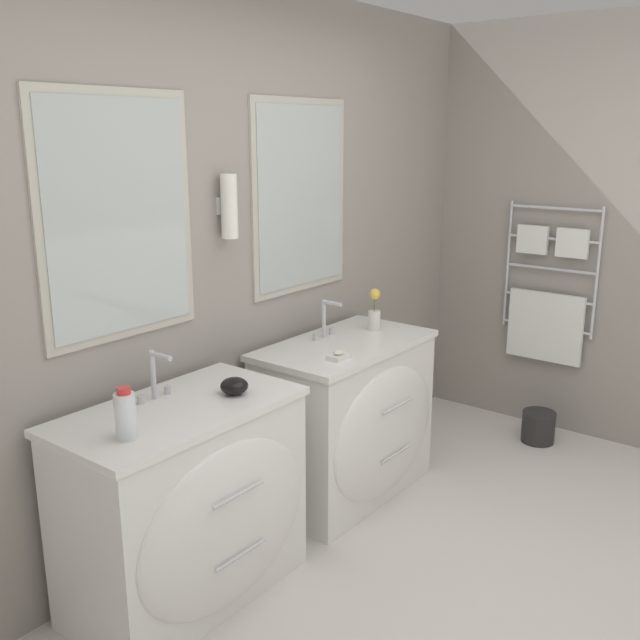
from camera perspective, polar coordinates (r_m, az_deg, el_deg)
The scene contains 11 objects.
wall_back at distance 3.41m, azimuth -8.05°, elevation 4.41°, with size 5.87×0.16×2.60m.
wall_right at distance 4.77m, azimuth 19.75°, elevation 6.41°, with size 0.13×3.52×2.60m.
vanity_left at distance 3.08m, azimuth -10.43°, elevation -14.35°, with size 1.01×0.61×0.86m.
vanity_right at distance 3.85m, azimuth 2.43°, elevation -7.93°, with size 1.01×0.61×0.86m.
faucet_left at distance 2.98m, azimuth -13.03°, elevation -4.40°, with size 0.17×0.13×0.21m.
faucet_right at distance 3.77m, azimuth 0.48°, elevation 0.04°, with size 0.17×0.13×0.21m.
toiletry_bottle at distance 2.64m, azimuth -15.31°, elevation -7.34°, with size 0.08×0.08×0.20m.
amenity_bowl at distance 3.01m, azimuth -6.88°, elevation -5.26°, with size 0.12×0.12×0.07m.
flower_vase at distance 3.93m, azimuth 4.37°, elevation 0.63°, with size 0.07×0.07×0.23m.
soap_dish at distance 3.44m, azimuth 1.51°, elevation -2.87°, with size 0.11×0.07×0.04m.
waste_bin at distance 4.79m, azimuth 17.07°, elevation -8.10°, with size 0.21×0.21×0.20m.
Camera 1 is at (-2.33, -0.71, 1.92)m, focal length 40.00 mm.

